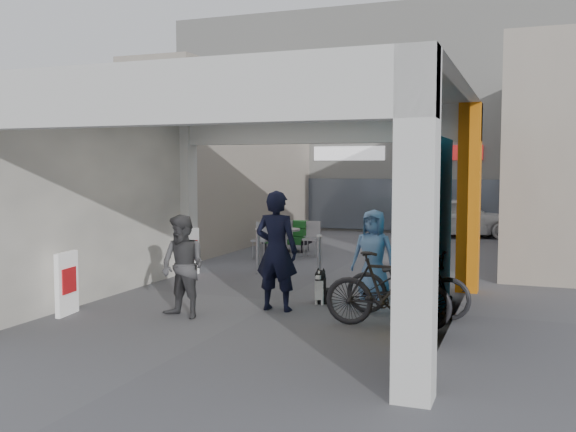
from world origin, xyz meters
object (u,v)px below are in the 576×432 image
at_px(man_crates, 417,219).
at_px(white_van, 457,217).
at_px(produce_stand, 287,239).
at_px(man_elderly, 373,254).
at_px(man_with_dog, 277,251).
at_px(man_back_turned, 183,267).
at_px(bicycle_rear, 387,290).
at_px(cafe_set, 286,244).
at_px(bicycle_front, 407,284).
at_px(border_collie, 321,289).

bearing_deg(man_crates, white_van, -89.68).
xyz_separation_m(produce_stand, man_crates, (3.38, 1.22, 0.55)).
distance_m(man_elderly, white_van, 10.77).
relative_size(man_with_dog, man_back_turned, 1.22).
height_order(man_with_dog, man_elderly, man_with_dog).
bearing_deg(man_crates, man_with_dog, 93.07).
relative_size(bicycle_rear, white_van, 0.47).
distance_m(cafe_set, bicycle_front, 6.91).
height_order(produce_stand, man_elderly, man_elderly).
bearing_deg(border_collie, bicycle_rear, -61.96).
xyz_separation_m(cafe_set, man_elderly, (3.32, -4.39, 0.47)).
relative_size(produce_stand, man_crates, 0.72).
bearing_deg(cafe_set, man_crates, 37.79).
xyz_separation_m(man_with_dog, man_crates, (0.94, 8.19, -0.10)).
height_order(produce_stand, border_collie, produce_stand).
xyz_separation_m(border_collie, man_crates, (0.41, 7.43, 0.63)).
bearing_deg(border_collie, white_van, 64.80).
distance_m(man_back_turned, man_crates, 9.40).
distance_m(cafe_set, man_crates, 3.84).
bearing_deg(white_van, border_collie, 158.09).
height_order(man_elderly, bicycle_front, man_elderly).
bearing_deg(cafe_set, man_with_dog, -70.62).
relative_size(border_collie, man_crates, 0.35).
relative_size(border_collie, bicycle_front, 0.32).
bearing_deg(man_with_dog, border_collie, -124.89).
height_order(man_with_dog, bicycle_front, man_with_dog).
height_order(produce_stand, man_crates, man_crates).
xyz_separation_m(produce_stand, white_van, (4.04, 5.27, 0.34)).
bearing_deg(bicycle_front, white_van, 4.29).
relative_size(man_back_turned, bicycle_rear, 0.87).
bearing_deg(man_back_turned, man_elderly, 58.28).
xyz_separation_m(man_elderly, bicycle_rear, (0.66, -1.98, -0.24)).
height_order(bicycle_front, white_van, white_van).
bearing_deg(man_back_turned, produce_stand, 112.21).
xyz_separation_m(bicycle_rear, white_van, (-0.32, 12.74, 0.11)).
xyz_separation_m(man_back_turned, bicycle_rear, (3.09, 0.47, -0.24)).
bearing_deg(man_elderly, man_back_turned, -130.32).
bearing_deg(man_with_dog, man_elderly, -130.69).
xyz_separation_m(man_back_turned, man_elderly, (2.43, 2.45, -0.01)).
bearing_deg(bicycle_rear, cafe_set, 31.69).
relative_size(cafe_set, man_elderly, 0.95).
bearing_deg(bicycle_rear, man_crates, 6.12).
xyz_separation_m(border_collie, bicycle_rear, (1.40, -1.26, 0.31)).
relative_size(man_with_dog, man_elderly, 1.24).
xyz_separation_m(cafe_set, man_crates, (3.00, 2.33, 0.56)).
bearing_deg(man_back_turned, border_collie, 58.72).
xyz_separation_m(cafe_set, white_van, (3.66, 6.37, 0.34)).
relative_size(man_with_dog, bicycle_rear, 1.06).
relative_size(man_elderly, bicycle_front, 0.81).
distance_m(produce_stand, white_van, 6.65).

